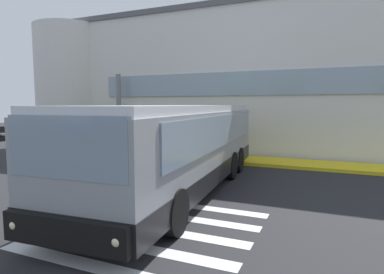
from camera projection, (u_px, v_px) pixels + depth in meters
ground_plane at (163, 180)px, 11.64m from camera, size 80.00×90.00×0.02m
bay_paint_stripes at (153, 229)px, 7.01m from camera, size 4.40×3.96×0.01m
terminal_building at (233, 86)px, 22.14m from camera, size 23.51×13.80×8.07m
boarding_curb at (208, 158)px, 16.02m from camera, size 25.71×2.00×0.15m
entry_support_column at (119, 112)px, 18.59m from camera, size 0.28×0.28×4.32m
bus_main_foreground at (181, 149)px, 10.12m from camera, size 3.26×10.79×2.70m
passenger_near_column at (126, 134)px, 17.93m from camera, size 0.38×0.52×1.68m
passenger_by_doorway at (137, 134)px, 17.63m from camera, size 0.58×0.43×1.68m
passenger_at_curb_edge at (160, 136)px, 17.01m from camera, size 0.39×0.51×1.68m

